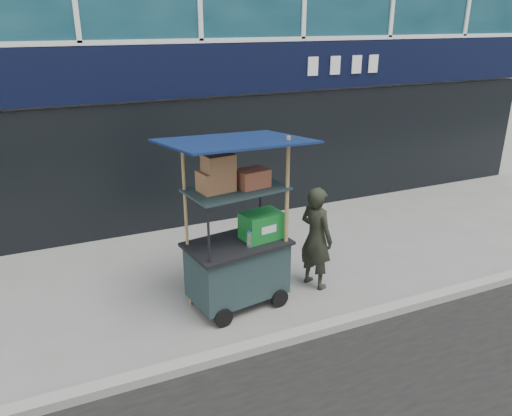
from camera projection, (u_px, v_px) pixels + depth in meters
name	position (u px, v px, depth m)	size (l,w,h in m)	color
ground	(303.00, 327.00, 6.50)	(80.00, 80.00, 0.00)	slate
curb	(311.00, 332.00, 6.31)	(80.00, 0.18, 0.12)	gray
vendor_cart	(239.00, 248.00, 6.75)	(1.98, 1.54, 2.44)	black
vendor_man	(316.00, 238.00, 7.26)	(0.57, 0.37, 1.55)	black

